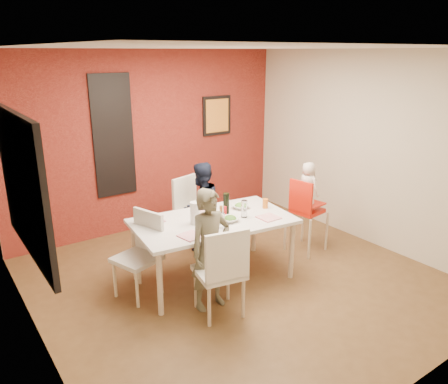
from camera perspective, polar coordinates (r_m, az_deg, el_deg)
ground at (r=5.44m, az=1.86°, el=-11.39°), size 4.50×4.50×0.00m
ceiling at (r=4.75m, az=2.20°, el=18.35°), size 4.50×4.50×0.02m
wall_back at (r=6.81m, az=-9.56°, el=6.54°), size 4.50×0.02×2.70m
wall_front at (r=3.51m, az=24.88°, el=-5.81°), size 4.50×0.02×2.70m
wall_left at (r=4.05m, az=-24.34°, el=-2.67°), size 0.02×4.50×2.70m
wall_right at (r=6.50m, az=18.11°, el=5.37°), size 0.02×4.50×2.70m
brick_accent_wall at (r=6.79m, az=-9.49°, el=6.52°), size 4.50×0.02×2.70m
picture_window_frame at (r=4.18m, az=-24.85°, el=0.79°), size 0.05×1.70×1.30m
picture_window_pane at (r=4.18m, az=-24.65°, el=0.82°), size 0.02×1.55×1.15m
glassblock_strip at (r=6.51m, az=-14.27°, el=7.08°), size 0.55×0.03×1.70m
glassblock_surround at (r=6.51m, az=-14.25°, el=7.08°), size 0.60×0.03×1.76m
art_print_frame at (r=7.31m, az=-0.95°, el=9.95°), size 0.54×0.03×0.64m
art_print_canvas at (r=7.30m, az=-0.88°, el=9.93°), size 0.44×0.01×0.54m
dining_table at (r=5.18m, az=-1.42°, el=-4.32°), size 1.96×1.24×0.77m
chair_near at (r=4.49m, az=-0.20°, el=-9.94°), size 0.55×0.55×1.01m
chair_far at (r=6.23m, az=-4.35°, el=-2.00°), size 0.56×0.56×0.98m
chair_left at (r=5.03m, az=-10.64°, el=-7.37°), size 0.56×0.56×0.97m
high_chair at (r=6.03m, az=10.57°, el=-2.15°), size 0.50×0.50×1.04m
child_near at (r=4.64m, az=-1.80°, el=-7.55°), size 0.50×0.33×1.34m
child_far at (r=6.02m, az=-2.98°, el=-1.93°), size 0.71×0.61×1.25m
toddler at (r=5.95m, az=10.88°, el=0.77°), size 0.22×0.33×0.65m
plate_near_left at (r=4.71m, az=-4.29°, el=-5.71°), size 0.27×0.27×0.01m
plate_far_mid at (r=5.40m, az=-2.73°, el=-2.53°), size 0.24×0.24×0.01m
plate_near_right at (r=5.22m, az=5.85°, el=-3.33°), size 0.23×0.23×0.01m
plate_far_left at (r=5.16m, az=-9.12°, el=-3.74°), size 0.22×0.22×0.01m
salad_bowl_a at (r=5.09m, az=0.81°, el=-3.58°), size 0.22×0.22×0.05m
salad_bowl_b at (r=5.51m, az=2.18°, el=-1.89°), size 0.26×0.26×0.05m
wine_bottle at (r=5.23m, az=0.29°, el=-1.63°), size 0.07×0.07×0.28m
wine_glass_a at (r=4.88m, az=-0.29°, el=-3.74°), size 0.06×0.06×0.18m
wine_glass_b at (r=5.19m, az=2.66°, el=-2.21°), size 0.07×0.07×0.21m
paper_towel_roll at (r=4.99m, az=-3.78°, el=-2.76°), size 0.12×0.12×0.26m
condiment_red at (r=5.19m, az=0.14°, el=-2.64°), size 0.04×0.04×0.14m
condiment_green at (r=5.23m, az=0.10°, el=-2.50°), size 0.03×0.03×0.13m
condiment_brown at (r=5.19m, az=-0.39°, el=-2.57°), size 0.04×0.04×0.15m
sippy_cup at (r=5.53m, az=5.41°, el=-1.50°), size 0.07×0.07×0.12m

